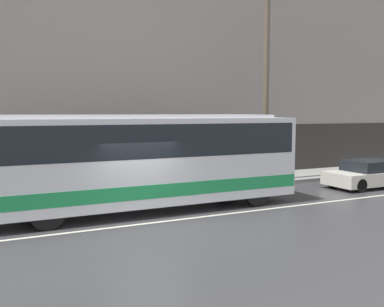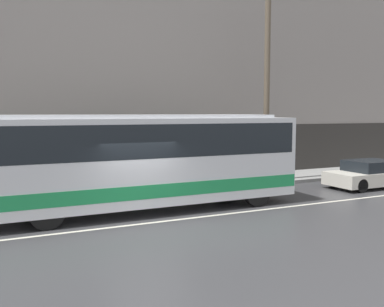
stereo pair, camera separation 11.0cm
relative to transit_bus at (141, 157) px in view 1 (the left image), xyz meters
The scene contains 8 objects.
ground_plane 2.61m from the transit_bus, 105.58° to the right, with size 60.00×60.00×0.00m, color #38383A.
sidewalk 4.23m from the transit_bus, 97.23° to the left, with size 60.00×3.04×0.17m.
building_facade 6.86m from the transit_bus, 95.04° to the left, with size 60.00×0.35×12.48m.
lane_stripe 2.61m from the transit_bus, 105.58° to the right, with size 54.00×0.14×0.01m.
transit_bus is the anchor object (origin of this frame).
sedan_white_front 11.27m from the transit_bus, ahead, with size 4.37×1.86×1.25m.
utility_pole_near 8.28m from the transit_bus, 21.70° to the left, with size 0.28×0.28×8.54m.
pedestrian_waiting 4.32m from the transit_bus, 74.17° to the left, with size 0.36×0.36×1.65m.
Camera 1 is at (-4.37, -12.33, 3.43)m, focal length 40.00 mm.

